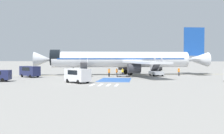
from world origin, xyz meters
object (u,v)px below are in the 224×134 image
(boarding_stairs_forward, at_px, (84,72))
(ground_crew_1, at_px, (179,71))
(service_van_0, at_px, (30,71))
(airliner, at_px, (124,60))
(fuel_tanker, at_px, (157,65))
(service_van_3, at_px, (78,75))
(ground_crew_2, at_px, (123,72))
(boarding_stairs_aft, at_px, (156,71))
(baggage_cart, at_px, (123,76))
(ground_crew_0, at_px, (109,72))
(ground_crew_3, at_px, (117,72))

(boarding_stairs_forward, height_order, ground_crew_1, boarding_stairs_forward)
(service_van_0, bearing_deg, boarding_stairs_forward, -36.46)
(airliner, relative_size, service_van_0, 7.98)
(fuel_tanker, xyz_separation_m, service_van_3, (-14.99, -45.32, -0.35))
(ground_crew_1, relative_size, ground_crew_2, 1.13)
(ground_crew_2, bearing_deg, service_van_3, -70.89)
(fuel_tanker, relative_size, service_van_3, 2.18)
(airliner, distance_m, service_van_3, 22.34)
(boarding_stairs_aft, height_order, baggage_cart, boarding_stairs_aft)
(boarding_stairs_forward, relative_size, ground_crew_1, 2.97)
(ground_crew_1, bearing_deg, boarding_stairs_forward, -164.52)
(airliner, bearing_deg, ground_crew_1, -113.70)
(fuel_tanker, relative_size, baggage_cart, 3.45)
(ground_crew_0, bearing_deg, fuel_tanker, 76.73)
(fuel_tanker, height_order, baggage_cart, fuel_tanker)
(boarding_stairs_aft, distance_m, baggage_cart, 7.99)
(ground_crew_2, bearing_deg, airliner, 124.75)
(ground_crew_2, bearing_deg, service_van_0, -123.06)
(boarding_stairs_forward, height_order, ground_crew_3, boarding_stairs_forward)
(ground_crew_3, bearing_deg, service_van_3, -163.78)
(airliner, xyz_separation_m, boarding_stairs_aft, (7.27, -2.82, -2.62))
(baggage_cart, relative_size, ground_crew_3, 1.72)
(service_van_0, bearing_deg, ground_crew_2, -36.44)
(fuel_tanker, bearing_deg, ground_crew_3, -99.95)
(service_van_3, xyz_separation_m, ground_crew_1, (18.26, 19.05, -0.25))
(boarding_stairs_forward, xyz_separation_m, service_van_0, (-10.46, -3.79, 0.38))
(ground_crew_0, bearing_deg, airliner, 75.56)
(ground_crew_3, bearing_deg, boarding_stairs_forward, 133.83)
(boarding_stairs_aft, distance_m, ground_crew_2, 7.43)
(ground_crew_0, bearing_deg, ground_crew_3, 59.85)
(service_van_3, bearing_deg, ground_crew_3, 22.35)
(airliner, height_order, ground_crew_0, airliner)
(boarding_stairs_forward, relative_size, service_van_3, 1.18)
(service_van_3, bearing_deg, baggage_cart, 15.48)
(boarding_stairs_aft, bearing_deg, fuel_tanker, 73.40)
(ground_crew_1, bearing_deg, ground_crew_0, -159.20)
(airliner, distance_m, fuel_tanker, 25.64)
(fuel_tanker, bearing_deg, service_van_3, -98.52)
(service_van_3, distance_m, ground_crew_3, 17.15)
(boarding_stairs_aft, bearing_deg, boarding_stairs_forward, 180.00)
(ground_crew_1, distance_m, ground_crew_3, 13.84)
(fuel_tanker, distance_m, ground_crew_3, 30.62)
(ground_crew_1, xyz_separation_m, ground_crew_3, (-13.61, -2.54, -0.10))
(airliner, bearing_deg, fuel_tanker, -33.53)
(ground_crew_3, bearing_deg, boarding_stairs_aft, -44.39)
(boarding_stairs_forward, xyz_separation_m, ground_crew_2, (8.19, 2.97, -0.03))
(service_van_3, distance_m, baggage_cart, 16.14)
(boarding_stairs_forward, relative_size, fuel_tanker, 0.54)
(fuel_tanker, distance_m, ground_crew_2, 28.83)
(boarding_stairs_aft, bearing_deg, service_van_3, -138.29)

